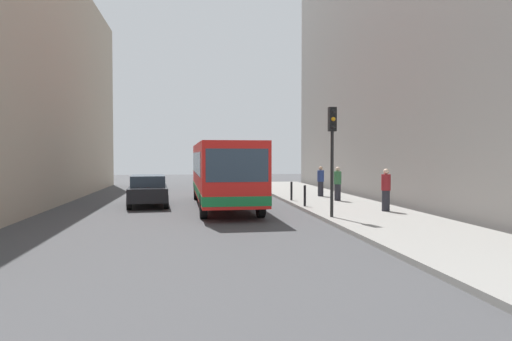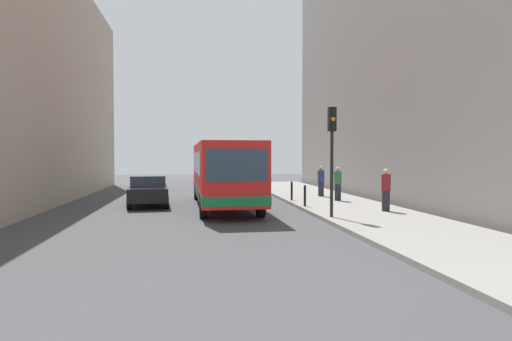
% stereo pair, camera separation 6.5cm
% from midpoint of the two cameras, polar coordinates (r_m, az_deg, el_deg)
% --- Properties ---
extents(ground_plane, '(80.00, 80.00, 0.00)m').
position_cam_midpoint_polar(ground_plane, '(19.72, -3.27, -5.27)').
color(ground_plane, '#424244').
extents(sidewalk, '(4.40, 40.00, 0.15)m').
position_cam_midpoint_polar(sidewalk, '(20.87, 11.72, -4.70)').
color(sidewalk, gray).
rests_on(sidewalk, ground).
extents(building_right, '(7.00, 32.00, 16.50)m').
position_cam_midpoint_polar(building_right, '(27.55, 21.26, 13.91)').
color(building_right, gray).
rests_on(building_right, ground).
extents(bus, '(2.75, 11.07, 3.00)m').
position_cam_midpoint_polar(bus, '(22.01, -4.21, -0.02)').
color(bus, red).
rests_on(bus, ground).
extents(car_beside_bus, '(2.13, 4.52, 1.48)m').
position_cam_midpoint_polar(car_beside_bus, '(23.04, -13.30, -2.33)').
color(car_beside_bus, black).
rests_on(car_beside_bus, ground).
extents(traffic_light, '(0.28, 0.33, 4.10)m').
position_cam_midpoint_polar(traffic_light, '(17.38, 9.32, 3.67)').
color(traffic_light, black).
rests_on(traffic_light, sidewalk).
extents(bollard_near, '(0.11, 0.11, 0.95)m').
position_cam_midpoint_polar(bollard_near, '(20.99, 5.98, -3.13)').
color(bollard_near, black).
rests_on(bollard_near, sidewalk).
extents(bollard_mid, '(0.11, 0.11, 0.95)m').
position_cam_midpoint_polar(bollard_mid, '(23.68, 4.34, -2.55)').
color(bollard_mid, black).
rests_on(bollard_mid, sidewalk).
extents(pedestrian_near_signal, '(0.38, 0.38, 1.76)m').
position_cam_midpoint_polar(pedestrian_near_signal, '(19.75, 15.70, -2.32)').
color(pedestrian_near_signal, '#26262D').
rests_on(pedestrian_near_signal, sidewalk).
extents(pedestrian_mid_sidewalk, '(0.38, 0.38, 1.73)m').
position_cam_midpoint_polar(pedestrian_mid_sidewalk, '(23.79, 10.00, -1.62)').
color(pedestrian_mid_sidewalk, '#26262D').
rests_on(pedestrian_mid_sidewalk, sidewalk).
extents(pedestrian_far_sidewalk, '(0.38, 0.38, 1.69)m').
position_cam_midpoint_polar(pedestrian_far_sidewalk, '(26.23, 7.94, -1.33)').
color(pedestrian_far_sidewalk, '#26262D').
rests_on(pedestrian_far_sidewalk, sidewalk).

